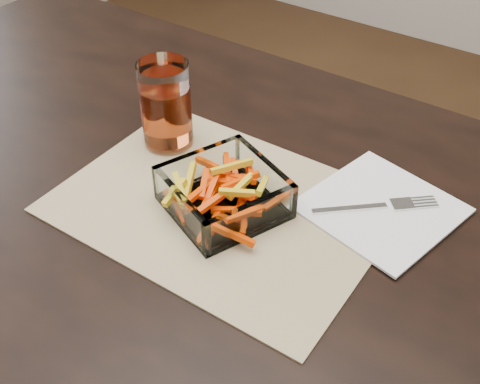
% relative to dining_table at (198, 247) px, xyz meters
% --- Properties ---
extents(dining_table, '(1.60, 0.90, 0.75)m').
position_rel_dining_table_xyz_m(dining_table, '(0.00, 0.00, 0.00)').
color(dining_table, black).
rests_on(dining_table, ground).
extents(placemat, '(0.45, 0.34, 0.00)m').
position_rel_dining_table_xyz_m(placemat, '(0.03, 0.02, 0.09)').
color(placemat, tan).
rests_on(placemat, dining_table).
extents(glass_bowl, '(0.19, 0.19, 0.06)m').
position_rel_dining_table_xyz_m(glass_bowl, '(0.04, 0.02, 0.11)').
color(glass_bowl, white).
rests_on(glass_bowl, placemat).
extents(tumbler, '(0.08, 0.08, 0.14)m').
position_rel_dining_table_xyz_m(tumbler, '(-0.13, 0.09, 0.16)').
color(tumbler, white).
rests_on(tumbler, placemat).
extents(napkin, '(0.22, 0.22, 0.00)m').
position_rel_dining_table_xyz_m(napkin, '(0.22, 0.14, 0.09)').
color(napkin, white).
rests_on(napkin, placemat).
extents(fork, '(0.14, 0.13, 0.00)m').
position_rel_dining_table_xyz_m(fork, '(0.22, 0.14, 0.10)').
color(fork, silver).
rests_on(fork, napkin).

